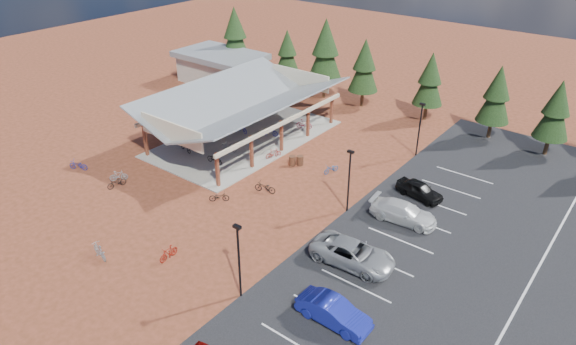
{
  "coord_description": "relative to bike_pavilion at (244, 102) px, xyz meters",
  "views": [
    {
      "loc": [
        21.79,
        -26.94,
        21.41
      ],
      "look_at": [
        -0.13,
        1.23,
        1.96
      ],
      "focal_mm": 32.0,
      "sensor_mm": 36.0,
      "label": 1
    }
  ],
  "objects": [
    {
      "name": "bike_12",
      "position": [
        6.28,
        -10.0,
        -3.41
      ],
      "size": [
        1.55,
        1.44,
        0.83
      ],
      "primitive_type": "imported",
      "rotation": [
        0.0,
        0.0,
        2.28
      ],
      "color": "black",
      "rests_on": "ground"
    },
    {
      "name": "bike_3",
      "position": [
        -3.04,
        6.62,
        -3.28
      ],
      "size": [
        1.5,
        0.55,
        0.88
      ],
      "primitive_type": "imported",
      "rotation": [
        0.0,
        0.0,
        1.48
      ],
      "color": "#982E15",
      "rests_on": "concrete_pad"
    },
    {
      "name": "ground",
      "position": [
        10.0,
        -7.0,
        -3.82
      ],
      "size": [
        140.0,
        140.0,
        0.0
      ],
      "primitive_type": "plane",
      "color": "#5B2C17",
      "rests_on": "ground"
    },
    {
      "name": "trash_bin_0",
      "position": [
        7.11,
        -1.62,
        -3.37
      ],
      "size": [
        0.6,
        0.6,
        0.9
      ],
      "primitive_type": "cylinder",
      "color": "#49291A",
      "rests_on": "ground"
    },
    {
      "name": "asphalt_lot",
      "position": [
        28.5,
        -4.0,
        -3.8
      ],
      "size": [
        27.0,
        44.0,
        0.04
      ],
      "primitive_type": "cube",
      "color": "black",
      "rests_on": "ground"
    },
    {
      "name": "bike_1",
      "position": [
        -2.45,
        -4.28,
        -3.27
      ],
      "size": [
        1.57,
        0.66,
        0.91
      ],
      "primitive_type": "imported",
      "rotation": [
        0.0,
        0.0,
        1.41
      ],
      "color": "gray",
      "rests_on": "concrete_pad"
    },
    {
      "name": "pine_1",
      "position": [
        -6.62,
        15.26,
        0.48
      ],
      "size": [
        3.03,
        3.03,
        7.05
      ],
      "color": "#382314",
      "rests_on": "ground"
    },
    {
      "name": "bike_14",
      "position": [
        10.66,
        -0.68,
        -3.41
      ],
      "size": [
        0.95,
        1.65,
        0.82
      ],
      "primitive_type": "imported",
      "rotation": [
        0.0,
        0.0,
        -0.27
      ],
      "color": "#16529B",
      "rests_on": "ground"
    },
    {
      "name": "pine_3",
      "position": [
        4.51,
        14.84,
        0.9
      ],
      "size": [
        3.33,
        3.33,
        7.75
      ],
      "color": "#382314",
      "rests_on": "ground"
    },
    {
      "name": "bike_10",
      "position": [
        -7.22,
        -13.85,
        -3.37
      ],
      "size": [
        1.83,
        1.28,
        0.91
      ],
      "primitive_type": "imported",
      "rotation": [
        0.0,
        0.0,
        5.14
      ],
      "color": "navy",
      "rests_on": "ground"
    },
    {
      "name": "car_2",
      "position": [
        18.68,
        -10.23,
        -3.0
      ],
      "size": [
        5.79,
        2.99,
        1.56
      ],
      "primitive_type": "imported",
      "rotation": [
        0.0,
        0.0,
        1.64
      ],
      "color": "gray",
      "rests_on": "asphalt_lot"
    },
    {
      "name": "lamp_post_2",
      "position": [
        15.0,
        7.0,
        -0.85
      ],
      "size": [
        0.5,
        0.25,
        5.14
      ],
      "color": "black",
      "rests_on": "ground"
    },
    {
      "name": "bike_pavilion",
      "position": [
        0.0,
        0.0,
        0.0
      ],
      "size": [
        11.65,
        19.4,
        4.97
      ],
      "color": "#612B1B",
      "rests_on": "concrete_pad"
    },
    {
      "name": "bike_6",
      "position": [
        1.61,
        1.91,
        -3.29
      ],
      "size": [
        1.76,
        1.1,
        0.87
      ],
      "primitive_type": "imported",
      "rotation": [
        0.0,
        0.0,
        1.92
      ],
      "color": "navy",
      "rests_on": "concrete_pad"
    },
    {
      "name": "trash_bin_1",
      "position": [
        7.64,
        -1.16,
        -3.37
      ],
      "size": [
        0.6,
        0.6,
        0.9
      ],
      "primitive_type": "cylinder",
      "color": "#49291A",
      "rests_on": "ground"
    },
    {
      "name": "bike_5",
      "position": [
        0.83,
        -3.17,
        -3.2
      ],
      "size": [
        1.8,
        0.77,
        1.05
      ],
      "primitive_type": "imported",
      "rotation": [
        0.0,
        0.0,
        1.73
      ],
      "color": "gray",
      "rests_on": "concrete_pad"
    },
    {
      "name": "bike_13",
      "position": [
        5.07,
        -20.03,
        -3.27
      ],
      "size": [
        1.91,
        0.84,
        1.11
      ],
      "primitive_type": "imported",
      "rotation": [
        0.0,
        0.0,
        4.53
      ],
      "color": "gray",
      "rests_on": "ground"
    },
    {
      "name": "bike_4",
      "position": [
        1.52,
        -5.76,
        -3.27
      ],
      "size": [
        1.75,
        0.66,
        0.91
      ],
      "primitive_type": "imported",
      "rotation": [
        0.0,
        0.0,
        1.6
      ],
      "color": "black",
      "rests_on": "concrete_pad"
    },
    {
      "name": "bike_11",
      "position": [
        8.79,
        -17.29,
        -3.34
      ],
      "size": [
        0.57,
        1.63,
        0.96
      ],
      "primitive_type": "imported",
      "rotation": [
        0.0,
        0.0,
        0.07
      ],
      "color": "maroon",
      "rests_on": "ground"
    },
    {
      "name": "bike_0",
      "position": [
        -2.38,
        -5.67,
        -3.23
      ],
      "size": [
        1.97,
        1.08,
        0.98
      ],
      "primitive_type": "imported",
      "rotation": [
        0.0,
        0.0,
        1.33
      ],
      "color": "black",
      "rests_on": "concrete_pad"
    },
    {
      "name": "bike_7",
      "position": [
        3.27,
        5.41,
        -3.22
      ],
      "size": [
        1.73,
        1.0,
        1.0
      ],
      "primitive_type": "imported",
      "rotation": [
        0.0,
        0.0,
        1.91
      ],
      "color": "maroon",
      "rests_on": "concrete_pad"
    },
    {
      "name": "car_3",
      "position": [
        19.0,
        -3.66,
        -3.06
      ],
      "size": [
        5.14,
        2.48,
        1.44
      ],
      "primitive_type": "imported",
      "rotation": [
        0.0,
        0.0,
        1.67
      ],
      "color": "silver",
      "rests_on": "asphalt_lot"
    },
    {
      "name": "bike_9",
      "position": [
        -2.82,
        -12.83,
        -3.38
      ],
      "size": [
        1.24,
        1.44,
        0.9
      ],
      "primitive_type": "imported",
      "rotation": [
        0.0,
        0.0,
        2.49
      ],
      "color": "#94979C",
      "rests_on": "ground"
    },
    {
      "name": "pine_6",
      "position": [
        24.39,
        14.61,
        0.58
      ],
      "size": [
        3.1,
        3.1,
        7.22
      ],
      "color": "#382314",
      "rests_on": "ground"
    },
    {
      "name": "bike_8",
      "position": [
        -1.95,
        -13.64,
        -3.38
      ],
      "size": [
        0.83,
        1.74,
        0.88
      ],
      "primitive_type": "imported",
      "rotation": [
        0.0,
        0.0,
        -0.15
      ],
      "color": "black",
      "rests_on": "ground"
    },
    {
      "name": "lamp_post_1",
      "position": [
        15.0,
        -5.0,
        -0.85
      ],
      "size": [
        0.5,
        0.25,
        5.14
      ],
      "color": "black",
      "rests_on": "ground"
    },
    {
      "name": "pine_0",
      "position": [
        -14.57,
        14.46,
        1.64
      ],
      "size": [
        3.84,
        3.84,
        8.95
      ],
      "color": "#382314",
      "rests_on": "ground"
    },
    {
      "name": "pine_5",
      "position": [
        18.94,
        15.12,
        0.69
      ],
      "size": [
        3.18,
        3.18,
        7.4
      ],
      "color": "#382314",
      "rests_on": "ground"
    },
    {
      "name": "car_1",
      "position": [
        20.6,
        -15.39,
        -3.06
      ],
      "size": [
        4.43,
        1.55,
        1.46
      ],
      "primitive_type": "imported",
      "rotation": [
        0.0,
        0.0,
        1.57
      ],
      "color": "navy",
      "rests_on": "asphalt_lot"
    },
    {
      "name": "bike_15",
      "position": [
        4.91,
        -1.58,
        -3.35
      ],
      "size": [
        0.98,
        1.63,
        0.94
      ],
      "primitive_type": "imported",
      "rotation": [
        0.0,
        0.0,
        2.78
      ],
      "color": "maroon",
      "rests_on": "ground"
    },
    {
      "name": "car_4",
      "position": [
        18.48,
        0.21,
        -3.12
      ],
      "size": [
        4.1,
        2.23,
        1.32
      ],
      "primitive_type": "imported",
      "rotation": [
        0.0,
        0.0,
        1.39
      ],
      "color": "black",
      "rests_on": "asphalt_lot"
    },
    {
      "name": "pine_4",
      "position": [
        11.91,
        15.6,
        0.64
      ],
      "size": [
        3.14,
        3.14,
        7.32
      ],
      "color": "#382314",
      "rests_on": "ground"
    },
    {
      "name": "pine_2",
      "position": [
        -0.5,
        14.5,
        1.86
      ],
      "size": [
        4.0,
        4.0,
        9.31
      ],
      "color": "#382314",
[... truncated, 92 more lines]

